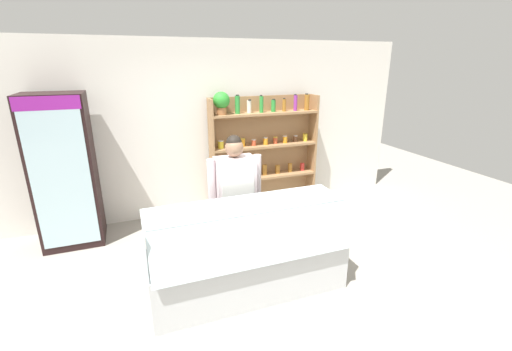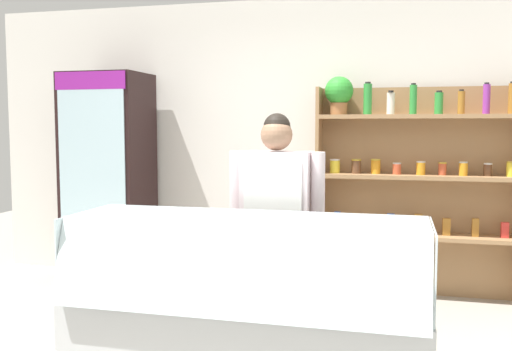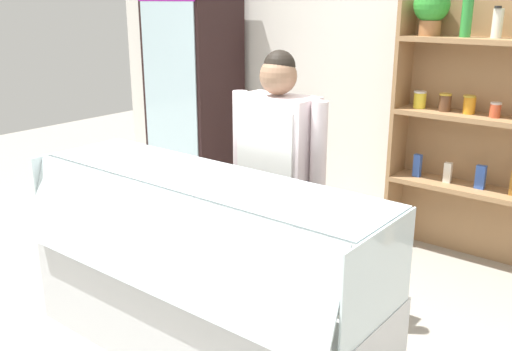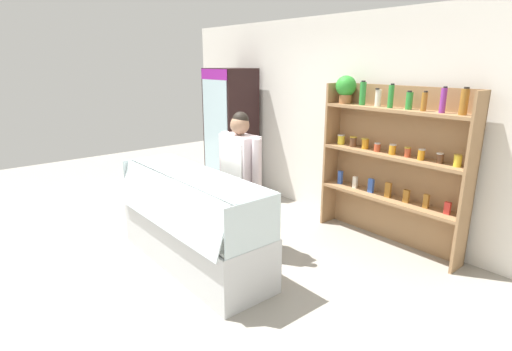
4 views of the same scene
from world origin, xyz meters
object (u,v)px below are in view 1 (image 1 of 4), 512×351
object	(u,v)px
shop_clerk	(235,191)
drinks_fridge	(65,172)
shelving_unit	(260,144)
deli_display_case	(248,266)

from	to	relation	value
shop_clerk	drinks_fridge	bearing A→B (deg)	146.24
shelving_unit	shop_clerk	size ratio (longest dim) A/B	1.22
drinks_fridge	shelving_unit	bearing A→B (deg)	4.41
shelving_unit	shop_clerk	world-z (taller)	shelving_unit
shelving_unit	deli_display_case	world-z (taller)	shelving_unit
drinks_fridge	shop_clerk	size ratio (longest dim) A/B	1.26
deli_display_case	shop_clerk	world-z (taller)	shop_clerk
shelving_unit	deli_display_case	bearing A→B (deg)	-114.23
drinks_fridge	shelving_unit	world-z (taller)	drinks_fridge
shelving_unit	deli_display_case	xyz separation A→B (m)	(-0.94, -2.10, -0.78)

